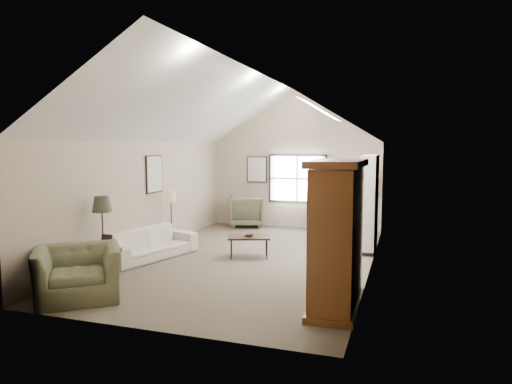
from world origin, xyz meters
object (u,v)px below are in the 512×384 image
(armchair_far, at_px, (246,211))
(side_table, at_px, (107,264))
(side_chair, at_px, (315,211))
(coffee_table, at_px, (249,247))
(armchair_near, at_px, (78,273))
(sofa, at_px, (149,244))
(armoire, at_px, (337,235))

(armchair_far, relative_size, side_table, 1.85)
(side_chair, bearing_deg, coffee_table, -117.28)
(armchair_near, height_order, side_chair, side_chair)
(coffee_table, bearing_deg, sofa, -160.04)
(sofa, height_order, side_table, sofa)
(armchair_far, relative_size, side_chair, 0.89)
(armchair_near, xyz_separation_m, coffee_table, (1.69, 3.36, -0.18))
(armoire, bearing_deg, armchair_near, -167.86)
(armchair_far, relative_size, coffee_table, 1.12)
(armchair_near, height_order, side_table, armchair_near)
(armchair_near, bearing_deg, side_table, 63.79)
(armoire, relative_size, sofa, 1.01)
(armchair_far, bearing_deg, side_chair, 159.83)
(armchair_near, bearing_deg, armchair_far, 48.89)
(armchair_near, relative_size, coffee_table, 1.40)
(sofa, relative_size, armchair_near, 1.72)
(coffee_table, height_order, side_chair, side_chair)
(sofa, relative_size, side_chair, 1.92)
(armchair_far, bearing_deg, armchair_near, 66.82)
(armchair_far, bearing_deg, sofa, 60.84)
(coffee_table, height_order, side_table, side_table)
(armoire, distance_m, armchair_near, 4.09)
(sofa, distance_m, side_table, 1.60)
(armchair_near, relative_size, side_table, 2.32)
(sofa, height_order, armchair_near, armchair_near)
(armoire, xyz_separation_m, armchair_near, (-3.94, -0.85, -0.69))
(armoire, xyz_separation_m, sofa, (-4.26, 1.78, -0.78))
(armoire, distance_m, sofa, 4.68)
(side_chair, bearing_deg, sofa, -138.11)
(coffee_table, bearing_deg, side_table, -129.35)
(sofa, relative_size, coffee_table, 2.41)
(side_chair, bearing_deg, side_table, -129.73)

